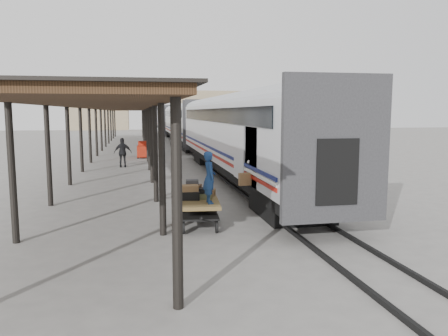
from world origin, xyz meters
name	(u,v)px	position (x,y,z in m)	size (l,w,h in m)	color
ground	(199,217)	(0.00, 0.00, 0.00)	(160.00, 160.00, 0.00)	slate
train	(186,121)	(3.19, 33.79, 2.69)	(3.45, 76.01, 4.01)	silver
canopy	(121,108)	(-3.40, 24.00, 4.00)	(4.90, 64.30, 4.15)	#422B19
rails	(186,144)	(3.20, 34.00, 0.06)	(1.54, 150.00, 0.12)	black
building_far	(214,111)	(14.00, 78.00, 4.00)	(18.00, 10.00, 8.00)	tan
building_left	(100,115)	(-10.00, 82.00, 3.00)	(12.00, 8.00, 6.00)	tan
baggage_cart	(199,206)	(-0.16, -1.10, 0.65)	(1.46, 2.50, 0.86)	brown
suitcase_stack	(195,192)	(-0.23, -0.78, 1.05)	(1.32, 1.16, 0.57)	#38383B
luggage_tug	(144,150)	(-1.64, 20.88, 0.61)	(1.04, 1.57, 1.32)	maroon
porter	(209,177)	(0.09, -1.75, 1.66)	(0.58, 0.38, 1.60)	navy
pedestrian	(123,153)	(-3.06, 14.85, 0.98)	(1.15, 0.48, 1.96)	black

